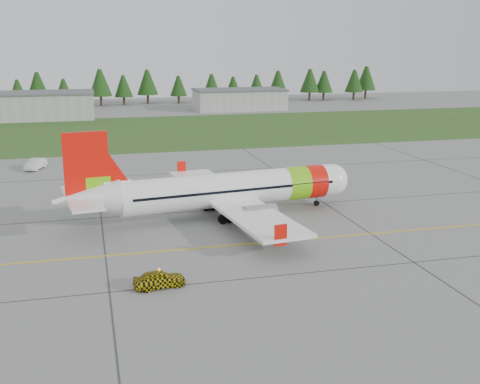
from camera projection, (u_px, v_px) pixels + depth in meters
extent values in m
plane|color=gray|center=(301.00, 273.00, 47.90)|extent=(320.00, 320.00, 0.00)
cylinder|color=white|center=(233.00, 189.00, 63.46)|extent=(24.15, 6.61, 3.58)
sphere|color=white|center=(332.00, 180.00, 67.74)|extent=(3.58, 3.58, 3.58)
cone|color=white|center=(86.00, 200.00, 57.93)|extent=(6.84, 4.38, 3.58)
cube|color=black|center=(334.00, 177.00, 67.76)|extent=(1.76, 2.56, 0.51)
cylinder|color=#76D710|center=(295.00, 183.00, 66.09)|extent=(2.84, 3.94, 3.66)
cylinder|color=red|center=(313.00, 181.00, 66.89)|extent=(2.47, 3.89, 3.66)
cube|color=white|center=(229.00, 199.00, 63.53)|extent=(8.77, 29.81, 0.33)
cube|color=red|center=(182.00, 168.00, 76.25)|extent=(1.11, 0.31, 1.84)
cube|color=red|center=(281.00, 235.00, 49.91)|extent=(1.11, 0.31, 1.84)
cylinder|color=gray|center=(225.00, 191.00, 68.71)|extent=(3.53, 2.34, 1.93)
cylinder|color=gray|center=(260.00, 214.00, 59.60)|extent=(3.53, 2.34, 1.93)
cube|color=red|center=(86.00, 168.00, 57.26)|extent=(4.23, 0.87, 6.98)
cube|color=#76D710|center=(98.00, 188.00, 58.11)|extent=(2.42, 0.69, 2.21)
cube|color=white|center=(81.00, 198.00, 57.71)|extent=(4.27, 10.86, 0.20)
cylinder|color=slate|center=(317.00, 200.00, 67.62)|extent=(0.17, 0.17, 1.29)
cylinder|color=black|center=(317.00, 203.00, 67.70)|extent=(0.65, 0.34, 0.62)
cylinder|color=slate|center=(213.00, 202.00, 65.76)|extent=(0.20, 0.20, 1.75)
cylinder|color=black|center=(210.00, 206.00, 65.72)|extent=(1.00, 0.53, 0.96)
cylinder|color=slate|center=(229.00, 215.00, 61.12)|extent=(0.20, 0.20, 1.75)
cylinder|color=black|center=(226.00, 219.00, 61.08)|extent=(1.00, 0.53, 0.96)
imported|color=#D5C00B|center=(159.00, 263.00, 44.74)|extent=(1.52, 1.73, 3.90)
imported|color=silver|center=(35.00, 153.00, 86.60)|extent=(2.09, 2.04, 4.75)
cube|color=#30561E|center=(166.00, 131.00, 124.96)|extent=(320.00, 50.00, 0.03)
cube|color=gold|center=(272.00, 242.00, 55.41)|extent=(120.00, 0.25, 0.02)
cube|color=#A8A8A3|center=(25.00, 107.00, 143.34)|extent=(32.00, 14.00, 6.00)
cube|color=#A8A8A3|center=(239.00, 100.00, 164.19)|extent=(24.00, 12.00, 5.20)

